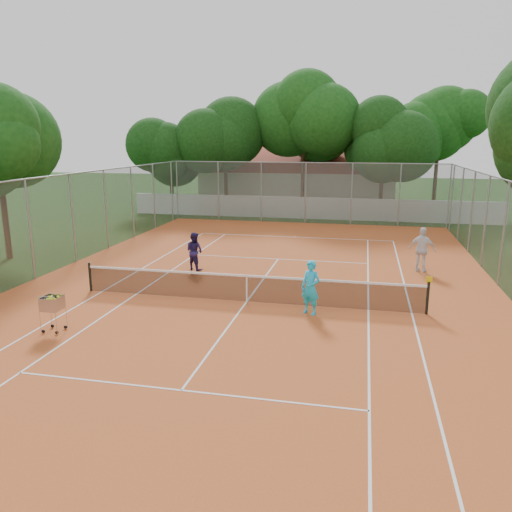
% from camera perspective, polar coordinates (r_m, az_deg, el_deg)
% --- Properties ---
extents(ground, '(120.00, 120.00, 0.00)m').
position_cam_1_polar(ground, '(17.34, -1.05, -5.30)').
color(ground, '#13330E').
rests_on(ground, ground).
extents(court_pad, '(18.00, 34.00, 0.02)m').
position_cam_1_polar(court_pad, '(17.33, -1.05, -5.27)').
color(court_pad, '#BD5624').
rests_on(court_pad, ground).
extents(court_lines, '(10.98, 23.78, 0.01)m').
position_cam_1_polar(court_lines, '(17.33, -1.05, -5.23)').
color(court_lines, white).
rests_on(court_lines, court_pad).
extents(tennis_net, '(11.88, 0.10, 0.98)m').
position_cam_1_polar(tennis_net, '(17.18, -1.06, -3.69)').
color(tennis_net, black).
rests_on(tennis_net, court_pad).
extents(perimeter_fence, '(18.00, 34.00, 4.00)m').
position_cam_1_polar(perimeter_fence, '(16.81, -1.08, 1.18)').
color(perimeter_fence, slate).
rests_on(perimeter_fence, ground).
extents(boundary_wall, '(26.00, 0.30, 1.50)m').
position_cam_1_polar(boundary_wall, '(35.52, 6.01, 5.48)').
color(boundary_wall, silver).
rests_on(boundary_wall, ground).
extents(clubhouse, '(16.40, 9.00, 4.40)m').
position_cam_1_polar(clubhouse, '(45.48, 4.94, 9.03)').
color(clubhouse, beige).
rests_on(clubhouse, ground).
extents(tropical_trees, '(29.00, 19.00, 10.00)m').
position_cam_1_polar(tropical_trees, '(38.18, 6.68, 12.40)').
color(tropical_trees, black).
rests_on(tropical_trees, ground).
extents(player_near, '(0.76, 0.64, 1.76)m').
position_cam_1_polar(player_near, '(16.00, 6.25, -3.60)').
color(player_near, '#1CBFF0').
rests_on(player_near, court_pad).
extents(player_far_left, '(0.97, 0.88, 1.63)m').
position_cam_1_polar(player_far_left, '(21.45, -7.05, 0.56)').
color(player_far_left, '#241B51').
rests_on(player_far_left, court_pad).
extents(player_far_right, '(1.20, 0.79, 1.90)m').
position_cam_1_polar(player_far_right, '(22.10, 18.47, 0.69)').
color(player_far_right, white).
rests_on(player_far_right, court_pad).
extents(ball_hopper, '(0.74, 0.74, 1.16)m').
position_cam_1_polar(ball_hopper, '(15.72, -22.19, -6.00)').
color(ball_hopper, '#AEAFB5').
rests_on(ball_hopper, court_pad).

